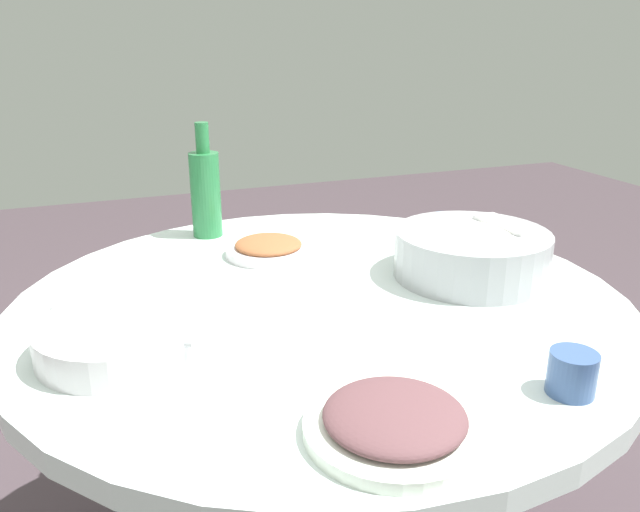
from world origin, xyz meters
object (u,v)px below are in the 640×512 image
(tea_cup_far, at_px, (572,373))
(dish_stirfry, at_px, (269,248))
(rice_bowl, at_px, (471,253))
(soup_bowl, at_px, (120,338))
(dish_eggplant, at_px, (394,421))
(green_bottle, at_px, (206,191))
(tea_cup_near, at_px, (445,226))
(round_dining_table, at_px, (321,372))

(tea_cup_far, bearing_deg, dish_stirfry, 18.03)
(rice_bowl, height_order, soup_bowl, rice_bowl)
(rice_bowl, relative_size, dish_eggplant, 1.35)
(rice_bowl, bearing_deg, green_bottle, 43.91)
(dish_eggplant, bearing_deg, soup_bowl, 41.25)
(soup_bowl, distance_m, green_bottle, 0.62)
(soup_bowl, bearing_deg, dish_stirfry, -44.06)
(tea_cup_near, bearing_deg, tea_cup_far, 162.73)
(dish_stirfry, xyz_separation_m, tea_cup_near, (-0.02, -0.45, 0.01))
(rice_bowl, height_order, dish_eggplant, rice_bowl)
(green_bottle, distance_m, tea_cup_far, 0.98)
(rice_bowl, bearing_deg, dish_eggplant, 137.50)
(round_dining_table, bearing_deg, tea_cup_far, -155.24)
(soup_bowl, relative_size, tea_cup_far, 3.86)
(green_bottle, distance_m, tea_cup_near, 0.60)
(round_dining_table, height_order, dish_stirfry, dish_stirfry)
(dish_eggplant, relative_size, tea_cup_near, 3.00)
(dish_stirfry, height_order, tea_cup_near, tea_cup_near)
(dish_eggplant, relative_size, green_bottle, 0.84)
(dish_stirfry, bearing_deg, tea_cup_far, -161.97)
(rice_bowl, bearing_deg, tea_cup_far, 164.38)
(dish_eggplant, xyz_separation_m, tea_cup_near, (0.69, -0.49, 0.01))
(soup_bowl, height_order, green_bottle, green_bottle)
(tea_cup_near, bearing_deg, dish_eggplant, 144.45)
(round_dining_table, relative_size, tea_cup_near, 15.08)
(tea_cup_far, bearing_deg, tea_cup_near, -17.27)
(rice_bowl, relative_size, green_bottle, 1.13)
(dish_eggplant, height_order, tea_cup_near, tea_cup_near)
(tea_cup_far, bearing_deg, dish_eggplant, 89.68)
(soup_bowl, height_order, dish_eggplant, soup_bowl)
(dish_stirfry, height_order, dish_eggplant, dish_eggplant)
(rice_bowl, distance_m, tea_cup_far, 0.46)
(round_dining_table, height_order, tea_cup_near, tea_cup_near)
(dish_eggplant, bearing_deg, tea_cup_far, -90.32)
(round_dining_table, distance_m, green_bottle, 0.56)
(green_bottle, bearing_deg, rice_bowl, -136.09)
(soup_bowl, distance_m, dish_stirfry, 0.51)
(dish_stirfry, height_order, green_bottle, green_bottle)
(round_dining_table, distance_m, soup_bowl, 0.44)
(round_dining_table, relative_size, soup_bowl, 4.48)
(tea_cup_near, bearing_deg, green_bottle, 68.05)
(round_dining_table, bearing_deg, soup_bowl, 104.30)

